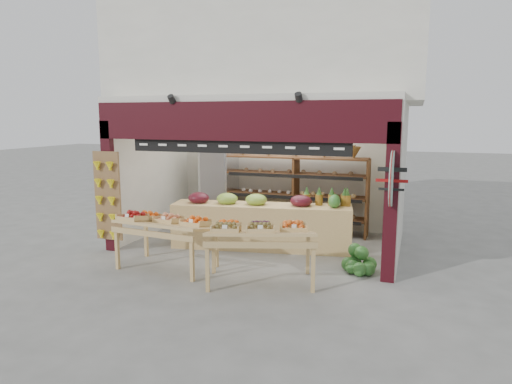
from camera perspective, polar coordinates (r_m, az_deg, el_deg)
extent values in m
plane|color=slate|center=(9.61, -0.23, -7.11)|extent=(60.00, 60.00, 0.00)
cube|color=white|center=(11.46, 3.64, 3.21)|extent=(5.76, 0.18, 3.00)
cube|color=white|center=(11.06, -12.91, 2.77)|extent=(0.18, 3.38, 3.00)
cube|color=white|center=(9.36, 17.37, 1.42)|extent=(0.18, 3.38, 3.00)
cube|color=white|center=(9.79, 0.97, 11.33)|extent=(5.76, 3.38, 0.12)
cube|color=white|center=(10.93, 2.91, 17.11)|extent=(6.36, 4.60, 2.40)
cube|color=#33080E|center=(8.23, -2.74, 8.84)|extent=(5.70, 0.14, 0.70)
cube|color=#33080E|center=(9.71, -17.87, 0.63)|extent=(0.22, 0.14, 2.65)
cube|color=#33080E|center=(7.76, 16.51, -1.41)|extent=(0.22, 0.14, 2.65)
cube|color=black|center=(8.28, -2.63, 5.73)|extent=(4.20, 0.05, 0.26)
cylinder|color=white|center=(8.29, -1.82, 7.47)|extent=(0.34, 0.05, 0.34)
cube|color=brown|center=(9.66, -18.04, -0.48)|extent=(0.60, 0.04, 1.80)
cylinder|color=silver|center=(7.60, 16.62, 1.61)|extent=(0.04, 0.90, 0.90)
cylinder|color=maroon|center=(7.58, 16.61, 1.59)|extent=(0.01, 0.92, 0.92)
cube|color=brown|center=(11.42, -3.19, 0.12)|extent=(0.05, 0.56, 1.79)
cube|color=brown|center=(10.89, 4.97, -0.35)|extent=(0.05, 0.56, 1.79)
cube|color=brown|center=(10.60, 13.76, -0.85)|extent=(0.05, 0.56, 1.79)
cube|color=brown|center=(10.98, 4.93, -2.94)|extent=(3.35, 0.56, 0.04)
cube|color=brown|center=(10.89, 4.97, -0.35)|extent=(3.35, 0.56, 0.04)
cube|color=brown|center=(10.81, 5.00, 2.27)|extent=(3.35, 0.56, 0.04)
cube|color=brown|center=(10.77, 5.03, 4.33)|extent=(3.35, 0.56, 0.04)
cone|color=olive|center=(11.17, -1.65, 5.26)|extent=(0.32, 0.32, 0.28)
cone|color=olive|center=(10.95, 1.64, 5.18)|extent=(0.32, 0.32, 0.28)
cone|color=olive|center=(10.76, 5.04, 5.08)|extent=(0.32, 0.32, 0.28)
cone|color=olive|center=(10.62, 8.56, 4.95)|extent=(0.32, 0.32, 0.28)
cone|color=olive|center=(10.51, 12.16, 4.80)|extent=(0.32, 0.32, 0.28)
cube|color=silver|center=(11.62, -4.64, 0.79)|extent=(0.79, 0.79, 1.99)
cube|color=beige|center=(10.88, -7.93, -4.25)|extent=(0.51, 0.44, 0.36)
cube|color=beige|center=(10.78, -7.73, -2.56)|extent=(0.46, 0.41, 0.30)
cube|color=#124417|center=(10.73, -5.08, -4.56)|extent=(0.48, 0.42, 0.30)
cube|color=beige|center=(11.11, -4.89, -4.11)|extent=(0.44, 0.39, 0.28)
cube|color=#D8B46F|center=(9.55, 0.63, -4.32)|extent=(3.78, 1.35, 0.93)
ellipsoid|color=#59141E|center=(9.73, -7.18, -0.75)|extent=(0.45, 0.41, 0.25)
ellipsoid|color=#8CB23F|center=(9.57, -3.63, -0.86)|extent=(0.45, 0.41, 0.25)
ellipsoid|color=#8CB23F|center=(9.45, 0.02, -0.97)|extent=(0.45, 0.41, 0.25)
ellipsoid|color=#59141E|center=(9.35, 5.64, -1.14)|extent=(0.45, 0.41, 0.25)
cylinder|color=olive|center=(9.49, 6.33, -0.93)|extent=(0.15, 0.15, 0.22)
cylinder|color=olive|center=(9.48, 7.88, -0.97)|extent=(0.15, 0.15, 0.22)
cylinder|color=olive|center=(9.48, 9.44, -1.01)|extent=(0.15, 0.15, 0.22)
cylinder|color=olive|center=(9.48, 10.99, -1.05)|extent=(0.15, 0.15, 0.22)
cylinder|color=olive|center=(9.48, 11.31, -1.06)|extent=(0.15, 0.15, 0.22)
cube|color=#D8B46F|center=(8.38, -11.13, -4.12)|extent=(1.76, 1.07, 0.25)
cube|color=#D8B46F|center=(8.65, -16.94, -6.99)|extent=(0.06, 0.06, 0.69)
cube|color=#D8B46F|center=(7.74, -7.99, -8.60)|extent=(0.06, 0.06, 0.69)
cube|color=#D8B46F|center=(9.27, -13.56, -5.76)|extent=(0.06, 0.06, 0.69)
cube|color=#D8B46F|center=(8.43, -4.97, -7.05)|extent=(0.06, 0.06, 0.69)
cube|color=#D8B46F|center=(7.51, 0.56, -5.24)|extent=(1.99, 1.50, 0.26)
cube|color=#D8B46F|center=(7.28, -6.09, -9.60)|extent=(0.08, 0.08, 0.73)
cube|color=#D8B46F|center=(7.26, 7.15, -9.66)|extent=(0.08, 0.08, 0.73)
cube|color=#D8B46F|center=(8.11, -5.32, -7.59)|extent=(0.08, 0.08, 0.73)
cube|color=#D8B46F|center=(8.09, 6.50, -7.64)|extent=(0.08, 0.08, 0.73)
sphere|color=#1D531B|center=(8.27, 11.96, -9.15)|extent=(0.25, 0.25, 0.25)
sphere|color=#1D531B|center=(8.24, 13.85, -9.28)|extent=(0.25, 0.25, 0.25)
sphere|color=#1D531B|center=(8.53, 12.21, -8.59)|extent=(0.25, 0.25, 0.25)
sphere|color=#1D531B|center=(8.50, 14.03, -8.72)|extent=(0.25, 0.25, 0.25)
sphere|color=#1D531B|center=(8.32, 13.07, -7.45)|extent=(0.25, 0.25, 0.25)
sphere|color=#1D531B|center=(8.17, 12.83, -9.41)|extent=(0.25, 0.25, 0.25)
sphere|color=#1D531B|center=(8.41, 11.47, -8.82)|extent=(0.25, 0.25, 0.25)
sphere|color=#1D531B|center=(8.48, 12.28, -7.09)|extent=(0.25, 0.25, 0.25)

